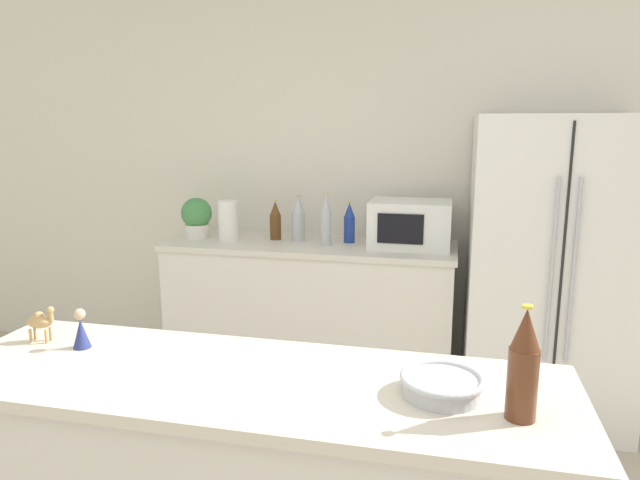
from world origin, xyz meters
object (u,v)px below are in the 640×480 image
(back_bottle_0, at_px, (275,221))
(fruit_bowl, at_px, (442,384))
(back_bottle_2, at_px, (298,219))
(wise_man_figurine_blue, at_px, (81,331))
(potted_plant, at_px, (197,217))
(wine_bottle, at_px, (523,366))
(camel_figurine, at_px, (40,321))
(back_bottle_3, at_px, (349,223))
(microwave, at_px, (410,224))
(refrigerator, at_px, (549,270))
(back_bottle_1, at_px, (326,221))
(paper_towel_roll, at_px, (228,221))

(back_bottle_0, xyz_separation_m, fruit_bowl, (1.10, -2.00, -0.08))
(back_bottle_2, xyz_separation_m, wise_man_figurine_blue, (-0.21, -1.91, -0.07))
(potted_plant, relative_size, fruit_bowl, 1.15)
(wine_bottle, bearing_deg, potted_plant, 131.90)
(back_bottle_2, height_order, camel_figurine, back_bottle_2)
(back_bottle_3, bearing_deg, wise_man_figurine_blue, -105.61)
(wine_bottle, xyz_separation_m, camel_figurine, (-1.51, 0.18, -0.07))
(microwave, bearing_deg, refrigerator, -7.68)
(back_bottle_1, relative_size, back_bottle_3, 1.24)
(wine_bottle, height_order, fruit_bowl, wine_bottle)
(back_bottle_0, bearing_deg, camel_figurine, -96.69)
(refrigerator, height_order, wine_bottle, refrigerator)
(microwave, distance_m, camel_figurine, 2.16)
(microwave, height_order, back_bottle_2, back_bottle_2)
(fruit_bowl, bearing_deg, back_bottle_3, 107.05)
(refrigerator, distance_m, back_bottle_2, 1.51)
(refrigerator, relative_size, back_bottle_2, 5.78)
(back_bottle_3, bearing_deg, microwave, -6.69)
(refrigerator, distance_m, wine_bottle, 1.98)
(back_bottle_3, distance_m, fruit_bowl, 2.10)
(potted_plant, height_order, wise_man_figurine_blue, potted_plant)
(paper_towel_roll, distance_m, wine_bottle, 2.51)
(wise_man_figurine_blue, bearing_deg, camel_figurine, 173.97)
(paper_towel_roll, relative_size, microwave, 0.54)
(microwave, bearing_deg, camel_figurine, -120.17)
(back_bottle_1, relative_size, camel_figurine, 2.60)
(microwave, xyz_separation_m, wine_bottle, (0.43, -2.04, 0.01))
(refrigerator, relative_size, fruit_bowl, 7.47)
(wine_bottle, bearing_deg, back_bottle_2, 118.73)
(back_bottle_0, distance_m, back_bottle_2, 0.16)
(fruit_bowl, bearing_deg, microwave, 96.82)
(wise_man_figurine_blue, bearing_deg, microwave, 63.98)
(microwave, height_order, back_bottle_3, microwave)
(potted_plant, distance_m, microwave, 1.38)
(refrigerator, distance_m, fruit_bowl, 1.94)
(back_bottle_3, height_order, camel_figurine, back_bottle_3)
(paper_towel_roll, bearing_deg, wine_bottle, -51.39)
(paper_towel_roll, height_order, back_bottle_1, back_bottle_1)
(microwave, bearing_deg, fruit_bowl, -83.18)
(potted_plant, relative_size, wise_man_figurine_blue, 1.98)
(refrigerator, bearing_deg, microwave, 172.32)
(refrigerator, relative_size, paper_towel_roll, 6.61)
(paper_towel_roll, xyz_separation_m, back_bottle_3, (0.76, 0.13, -0.01))
(microwave, bearing_deg, back_bottle_1, -171.38)
(back_bottle_0, distance_m, back_bottle_1, 0.37)
(refrigerator, height_order, back_bottle_3, refrigerator)
(potted_plant, height_order, microwave, microwave)
(camel_figurine, distance_m, wise_man_figurine_blue, 0.17)
(back_bottle_1, bearing_deg, back_bottle_3, 44.11)
(microwave, distance_m, back_bottle_3, 0.38)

